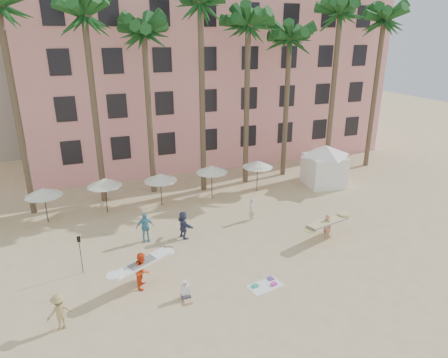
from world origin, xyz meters
name	(u,v)px	position (x,y,z in m)	size (l,w,h in m)	color
ground	(237,298)	(0.00, 0.00, 0.00)	(120.00, 120.00, 0.00)	#D1B789
pink_hotel	(205,76)	(7.00, 26.00, 8.00)	(35.00, 14.00, 16.00)	pink
palm_row	(165,23)	(0.51, 15.00, 12.97)	(44.40, 5.40, 16.30)	brown
umbrella_row	(133,180)	(-3.00, 12.50, 2.33)	(22.50, 2.70, 2.73)	#332B23
cabana	(325,162)	(12.95, 11.91, 2.07)	(5.05, 5.05, 3.50)	white
beach_towel	(266,285)	(1.81, 0.44, 0.03)	(1.96, 1.34, 0.14)	white
carrier_yellow	(327,225)	(7.67, 3.63, 0.96)	(3.54, 1.86, 1.66)	tan
carrier_white	(142,269)	(-4.13, 2.63, 1.03)	(3.19, 1.95, 1.93)	#F14719
beachgoers	(154,243)	(-3.00, 5.31, 0.90)	(13.31, 7.74, 1.92)	tan
paddle	(80,250)	(-7.00, 5.02, 1.41)	(0.18, 0.04, 2.23)	black
seated_man	(186,293)	(-2.35, 0.83, 0.33)	(0.42, 0.74, 0.96)	#3F3F4C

